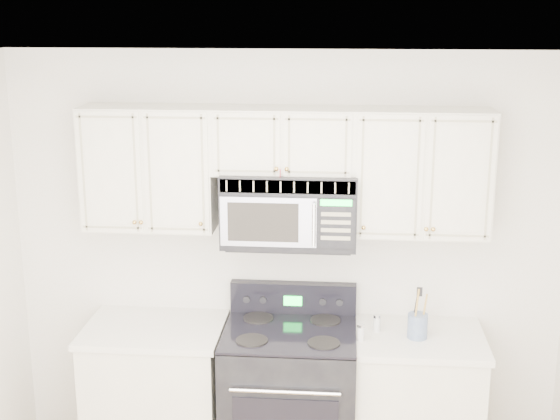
# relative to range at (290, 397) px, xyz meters

# --- Properties ---
(room) EXTENTS (3.51, 3.51, 2.61)m
(room) POSITION_rel_range_xyz_m (-0.05, -1.41, 0.82)
(room) COLOR olive
(room) RESTS_ON ground
(base_cabinet_left) EXTENTS (0.86, 0.65, 0.92)m
(base_cabinet_left) POSITION_rel_range_xyz_m (-0.85, 0.03, -0.06)
(base_cabinet_left) COLOR silver
(base_cabinet_left) RESTS_ON ground
(base_cabinet_right) EXTENTS (0.86, 0.65, 0.92)m
(base_cabinet_right) POSITION_rel_range_xyz_m (0.75, 0.03, -0.06)
(base_cabinet_right) COLOR silver
(base_cabinet_right) RESTS_ON ground
(range) EXTENTS (0.81, 0.73, 1.13)m
(range) POSITION_rel_range_xyz_m (0.00, 0.00, 0.00)
(range) COLOR black
(range) RESTS_ON ground
(upper_cabinets) EXTENTS (2.44, 0.37, 0.75)m
(upper_cabinets) POSITION_rel_range_xyz_m (-0.05, 0.17, 1.45)
(upper_cabinets) COLOR silver
(upper_cabinets) RESTS_ON ground
(microwave) EXTENTS (0.80, 0.45, 0.44)m
(microwave) POSITION_rel_range_xyz_m (-0.01, 0.13, 1.19)
(microwave) COLOR black
(microwave) RESTS_ON ground
(utensil_crock) EXTENTS (0.12, 0.12, 0.32)m
(utensil_crock) POSITION_rel_range_xyz_m (0.77, -0.01, 0.52)
(utensil_crock) COLOR gray
(utensil_crock) RESTS_ON base_cabinet_right
(shaker_salt) EXTENTS (0.04, 0.04, 0.10)m
(shaker_salt) POSITION_rel_range_xyz_m (0.43, -0.08, 0.49)
(shaker_salt) COLOR silver
(shaker_salt) RESTS_ON base_cabinet_right
(shaker_pepper) EXTENTS (0.05, 0.05, 0.11)m
(shaker_pepper) POSITION_rel_range_xyz_m (0.53, 0.06, 0.49)
(shaker_pepper) COLOR silver
(shaker_pepper) RESTS_ON base_cabinet_right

